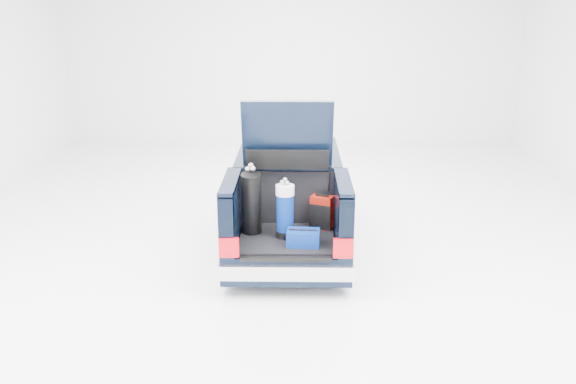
{
  "coord_description": "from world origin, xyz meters",
  "views": [
    {
      "loc": [
        0.14,
        -9.43,
        3.8
      ],
      "look_at": [
        0.0,
        -0.5,
        0.95
      ],
      "focal_mm": 38.0,
      "sensor_mm": 36.0,
      "label": 1
    }
  ],
  "objects_px": {
    "blue_golf_bag": "(285,211)",
    "car": "(289,197)",
    "blue_duffel": "(303,238)",
    "black_golf_bag": "(251,203)",
    "red_suitcase": "(322,212)"
  },
  "relations": [
    {
      "from": "car",
      "to": "blue_duffel",
      "type": "height_order",
      "value": "car"
    },
    {
      "from": "blue_golf_bag",
      "to": "car",
      "type": "bearing_deg",
      "value": 71.57
    },
    {
      "from": "red_suitcase",
      "to": "black_golf_bag",
      "type": "distance_m",
      "value": 1.05
    },
    {
      "from": "black_golf_bag",
      "to": "blue_duffel",
      "type": "bearing_deg",
      "value": -35.23
    },
    {
      "from": "red_suitcase",
      "to": "blue_duffel",
      "type": "xyz_separation_m",
      "value": [
        -0.27,
        -0.64,
        -0.14
      ]
    },
    {
      "from": "blue_duffel",
      "to": "red_suitcase",
      "type": "bearing_deg",
      "value": 70.89
    },
    {
      "from": "car",
      "to": "red_suitcase",
      "type": "distance_m",
      "value": 1.34
    },
    {
      "from": "black_golf_bag",
      "to": "blue_duffel",
      "type": "relative_size",
      "value": 2.23
    },
    {
      "from": "black_golf_bag",
      "to": "blue_duffel",
      "type": "height_order",
      "value": "black_golf_bag"
    },
    {
      "from": "black_golf_bag",
      "to": "blue_duffel",
      "type": "xyz_separation_m",
      "value": [
        0.73,
        -0.4,
        -0.35
      ]
    },
    {
      "from": "car",
      "to": "black_golf_bag",
      "type": "bearing_deg",
      "value": -108.76
    },
    {
      "from": "car",
      "to": "blue_duffel",
      "type": "bearing_deg",
      "value": -83.13
    },
    {
      "from": "car",
      "to": "black_golf_bag",
      "type": "height_order",
      "value": "car"
    },
    {
      "from": "red_suitcase",
      "to": "blue_golf_bag",
      "type": "bearing_deg",
      "value": -123.89
    },
    {
      "from": "car",
      "to": "red_suitcase",
      "type": "bearing_deg",
      "value": -67.87
    }
  ]
}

